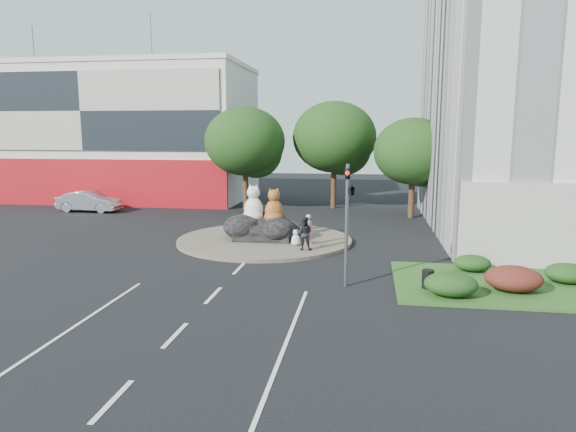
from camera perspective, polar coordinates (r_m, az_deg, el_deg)
name	(u,v)px	position (r m, az deg, el deg)	size (l,w,h in m)	color
ground	(213,295)	(20.28, -8.29, -8.73)	(120.00, 120.00, 0.00)	black
roundabout_island	(265,240)	(29.63, -2.61, -2.68)	(10.00, 10.00, 0.20)	brown
rock_plinth	(265,231)	(29.52, -2.62, -1.63)	(3.20, 2.60, 0.90)	black
shophouse_block	(116,133)	(52.07, -18.55, 8.75)	(25.20, 12.30, 17.40)	beige
grass_verge	(519,285)	(23.12, 24.26, -7.05)	(10.00, 6.00, 0.12)	#224918
tree_left	(246,145)	(41.63, -4.69, 7.89)	(6.46, 6.46, 8.27)	#382314
tree_mid	(335,141)	(42.56, 5.25, 8.33)	(6.84, 6.84, 8.76)	#382314
tree_right	(414,155)	(38.64, 13.82, 6.63)	(5.70, 5.70, 7.30)	#382314
hedge_near_green	(451,284)	(20.46, 17.65, -7.24)	(2.00, 1.60, 0.90)	black
hedge_red	(514,279)	(21.92, 23.78, -6.38)	(2.20, 1.76, 0.99)	#431312
hedge_mid_green	(568,273)	(24.07, 28.64, -5.60)	(1.80, 1.44, 0.81)	black
hedge_back_green	(472,263)	(24.36, 19.81, -4.94)	(1.60, 1.28, 0.72)	black
traffic_light	(350,199)	(20.58, 6.85, 1.92)	(0.44, 1.24, 5.00)	#595B60
street_lamp	(514,167)	(27.37, 23.81, 4.97)	(2.34, 0.22, 8.06)	#595B60
cat_white	(254,203)	(29.56, -3.85, 1.43)	(1.33, 1.15, 2.21)	silver
cat_tabby	(274,205)	(29.25, -1.57, 1.18)	(1.22, 1.06, 2.03)	#BD7A27
kitten_calico	(240,232)	(28.85, -5.39, -1.83)	(0.59, 0.51, 0.99)	silver
kitten_white	(296,237)	(27.67, 0.87, -2.36)	(0.54, 0.47, 0.90)	beige
pedestrian_pink	(308,230)	(27.73, 2.21, -1.53)	(0.61, 0.40, 1.67)	#CC8490
pedestrian_dark	(304,233)	(26.57, 1.82, -1.92)	(0.85, 0.66, 1.75)	black
parked_car	(89,201)	(43.65, -21.21, 1.52)	(1.74, 4.99, 1.64)	#B5B7BE
litter_bin	(428,279)	(21.20, 15.28, -6.77)	(0.48, 0.48, 0.74)	black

